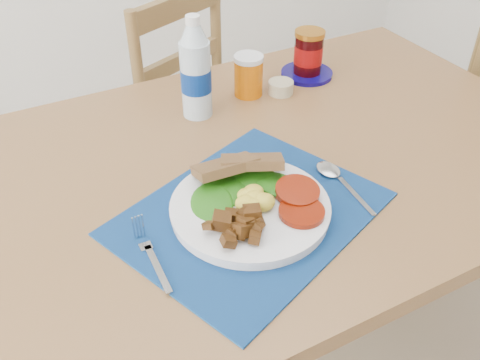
{
  "coord_description": "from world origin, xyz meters",
  "views": [
    {
      "loc": [
        -0.49,
        -0.61,
        1.42
      ],
      "look_at": [
        -0.12,
        0.09,
        0.8
      ],
      "focal_mm": 40.0,
      "sensor_mm": 36.0,
      "label": 1
    }
  ],
  "objects_px": {
    "chair_far": "(160,89)",
    "jam_on_saucer": "(308,56)",
    "water_bottle": "(196,73)",
    "breakfast_plate": "(248,206)",
    "juice_glass": "(248,77)"
  },
  "relations": [
    {
      "from": "chair_far",
      "to": "water_bottle",
      "type": "relative_size",
      "value": 4.45
    },
    {
      "from": "chair_far",
      "to": "breakfast_plate",
      "type": "relative_size",
      "value": 3.69
    },
    {
      "from": "chair_far",
      "to": "jam_on_saucer",
      "type": "relative_size",
      "value": 7.79
    },
    {
      "from": "chair_far",
      "to": "breakfast_plate",
      "type": "height_order",
      "value": "chair_far"
    },
    {
      "from": "water_bottle",
      "to": "juice_glass",
      "type": "bearing_deg",
      "value": 10.59
    },
    {
      "from": "breakfast_plate",
      "to": "water_bottle",
      "type": "height_order",
      "value": "water_bottle"
    },
    {
      "from": "water_bottle",
      "to": "jam_on_saucer",
      "type": "relative_size",
      "value": 1.75
    },
    {
      "from": "water_bottle",
      "to": "chair_far",
      "type": "bearing_deg",
      "value": 80.89
    },
    {
      "from": "jam_on_saucer",
      "to": "water_bottle",
      "type": "bearing_deg",
      "value": -172.22
    },
    {
      "from": "water_bottle",
      "to": "jam_on_saucer",
      "type": "xyz_separation_m",
      "value": [
        0.35,
        0.05,
        -0.05
      ]
    },
    {
      "from": "breakfast_plate",
      "to": "juice_glass",
      "type": "relative_size",
      "value": 2.96
    },
    {
      "from": "water_bottle",
      "to": "breakfast_plate",
      "type": "bearing_deg",
      "value": -100.53
    },
    {
      "from": "juice_glass",
      "to": "jam_on_saucer",
      "type": "bearing_deg",
      "value": 5.48
    },
    {
      "from": "chair_far",
      "to": "breakfast_plate",
      "type": "distance_m",
      "value": 0.94
    },
    {
      "from": "breakfast_plate",
      "to": "water_bottle",
      "type": "distance_m",
      "value": 0.4
    }
  ]
}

